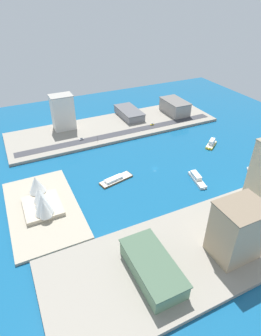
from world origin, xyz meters
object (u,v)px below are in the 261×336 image
hotel_broad_white (63,112)px  taxi_yellow_cab (152,124)px  warehouse_low_gray (129,113)px  opera_landmark (41,199)px  apartment_midrise_tan (237,231)px  sedan_silver (81,139)px  terminal_long_green (152,268)px  barge_flat_brown (115,179)px  ferry_yellow_fast (211,144)px  ferry_white_commuter (197,178)px  traffic_light_waterfront (97,138)px  yacht_sleek_gray (250,171)px  carpark_squat_concrete (175,107)px

hotel_broad_white → taxi_yellow_cab: 102.21m
warehouse_low_gray → opera_landmark: 179.54m
apartment_midrise_tan → opera_landmark: size_ratio=0.86×
warehouse_low_gray → sedan_silver: (-34.88, 72.14, -3.60)m
terminal_long_green → sedan_silver: bearing=-4.0°
barge_flat_brown → ferry_yellow_fast: 114.55m
taxi_yellow_cab → opera_landmark: (-89.16, 143.29, 5.98)m
ferry_white_commuter → traffic_light_waterfront: bearing=28.9°
warehouse_low_gray → terminal_long_green: (-210.22, 84.47, 1.06)m
hotel_broad_white → taxi_yellow_cab: bearing=-110.9°
warehouse_low_gray → opera_landmark: bearing=133.7°
yacht_sleek_gray → taxi_yellow_cab: taxi_yellow_cab is taller
apartment_midrise_tan → hotel_broad_white: bearing=12.4°
ferry_yellow_fast → traffic_light_waterfront: bearing=62.4°
barge_flat_brown → ferry_white_commuter: 69.73m
barge_flat_brown → ferry_yellow_fast: bearing=-83.0°
ferry_yellow_fast → barge_flat_brown: bearing=97.0°
barge_flat_brown → hotel_broad_white: hotel_broad_white is taller
apartment_midrise_tan → hotel_broad_white: hotel_broad_white is taller
taxi_yellow_cab → opera_landmark: bearing=121.9°
terminal_long_green → opera_landmark: size_ratio=1.04×
carpark_squat_concrete → taxi_yellow_cab: bearing=114.9°
hotel_broad_white → taxi_yellow_cab: size_ratio=8.78×
barge_flat_brown → ferry_white_commuter: (-29.64, -63.11, 0.82)m
hotel_broad_white → carpark_squat_concrete: hotel_broad_white is taller
warehouse_low_gray → opera_landmark: size_ratio=1.06×
ferry_yellow_fast → yacht_sleek_gray: bearing=-179.8°
ferry_white_commuter → warehouse_low_gray: 143.74m
ferry_yellow_fast → carpark_squat_concrete: carpark_squat_concrete is taller
ferry_yellow_fast → terminal_long_green: 171.73m
hotel_broad_white → sedan_silver: 41.31m
terminal_long_green → hotel_broad_white: bearing=-1.1°
warehouse_low_gray → carpark_squat_concrete: bearing=-104.5°
ferry_white_commuter → taxi_yellow_cab: bearing=-8.8°
ferry_white_commuter → sedan_silver: (108.72, 68.65, 1.68)m
apartment_midrise_tan → terminal_long_green: size_ratio=0.82×
apartment_midrise_tan → carpark_squat_concrete: 221.76m
barge_flat_brown → traffic_light_waterfront: traffic_light_waterfront is taller
warehouse_low_gray → traffic_light_waterfront: size_ratio=7.08×
traffic_light_waterfront → barge_flat_brown: bearing=172.8°
ferry_white_commuter → apartment_midrise_tan: (-73.90, 28.99, 19.41)m
yacht_sleek_gray → warehouse_low_gray: bearing=17.1°
hotel_broad_white → sedan_silver: bearing=-166.9°
barge_flat_brown → warehouse_low_gray: (113.96, -66.61, 6.10)m
terminal_long_green → apartment_midrise_tan: bearing=-98.0°
carpark_squat_concrete → sedan_silver: (-20.21, 128.73, -7.32)m
barge_flat_brown → terminal_long_green: 98.17m
carpark_squat_concrete → opera_landmark: 216.13m
terminal_long_green → traffic_light_waterfront: terminal_long_green is taller
ferry_white_commuter → terminal_long_green: terminal_long_green is taller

